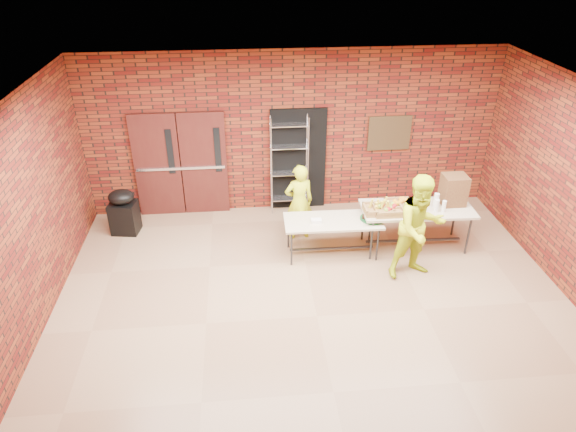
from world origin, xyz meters
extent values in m
cube|color=#8E6A4D|center=(0.00, 0.00, -0.02)|extent=(8.00, 7.00, 0.04)
cube|color=silver|center=(0.00, 0.00, 3.22)|extent=(8.00, 7.00, 0.04)
cube|color=maroon|center=(0.00, 3.52, 1.60)|extent=(8.00, 0.04, 3.20)
cube|color=maroon|center=(-4.02, 0.00, 1.60)|extent=(0.04, 7.00, 3.20)
cube|color=#441913|center=(-2.65, 3.44, 1.05)|extent=(0.88, 0.08, 2.10)
cube|color=#441913|center=(-1.75, 3.44, 1.05)|extent=(0.88, 0.08, 2.10)
cube|color=black|center=(-2.37, 3.39, 1.35)|extent=(0.12, 0.02, 0.90)
cube|color=black|center=(-1.47, 3.39, 1.35)|extent=(0.12, 0.02, 0.90)
cube|color=silver|center=(-2.20, 3.38, 1.00)|extent=(1.70, 0.04, 0.05)
cube|color=black|center=(0.10, 3.46, 1.05)|extent=(1.10, 0.06, 2.10)
cube|color=#402D19|center=(1.90, 3.45, 1.55)|extent=(0.85, 0.04, 0.70)
cube|color=tan|center=(0.50, 1.65, 0.67)|extent=(1.69, 0.73, 0.04)
cube|color=#313237|center=(0.50, 1.65, 0.11)|extent=(1.49, 0.07, 0.03)
cylinder|color=#313237|center=(-0.25, 1.93, 0.33)|extent=(0.03, 0.03, 0.65)
cylinder|color=#313237|center=(1.25, 1.93, 0.33)|extent=(0.03, 0.03, 0.65)
cylinder|color=#313237|center=(-0.25, 1.37, 0.33)|extent=(0.03, 0.03, 0.65)
cylinder|color=#313237|center=(1.25, 1.37, 0.33)|extent=(0.03, 0.03, 0.65)
cube|color=tan|center=(2.01, 1.74, 0.78)|extent=(1.98, 0.88, 0.04)
cube|color=#313237|center=(2.01, 1.74, 0.13)|extent=(1.73, 0.11, 0.03)
cylinder|color=#313237|center=(1.15, 2.07, 0.38)|extent=(0.04, 0.04, 0.76)
cylinder|color=#313237|center=(2.88, 2.07, 0.38)|extent=(0.04, 0.04, 0.76)
cylinder|color=#313237|center=(1.15, 1.42, 0.38)|extent=(0.04, 0.04, 0.76)
cylinder|color=#313237|center=(2.88, 1.42, 0.38)|extent=(0.04, 0.04, 0.76)
cube|color=#A77443|center=(1.28, 1.65, 0.84)|extent=(0.48, 0.38, 0.08)
cube|color=#A77443|center=(1.70, 1.78, 0.84)|extent=(0.47, 0.37, 0.07)
cube|color=#A77443|center=(1.45, 1.61, 0.84)|extent=(0.50, 0.39, 0.08)
cylinder|color=#144C23|center=(1.19, 1.62, 0.70)|extent=(0.44, 0.44, 0.02)
cube|color=white|center=(0.20, 1.60, 0.72)|extent=(0.18, 0.12, 0.06)
cube|color=brown|center=(2.66, 1.85, 1.07)|extent=(0.41, 0.37, 0.54)
cylinder|color=white|center=(2.28, 1.58, 0.92)|extent=(0.08, 0.08, 0.23)
cylinder|color=white|center=(2.41, 1.57, 0.91)|extent=(0.07, 0.07, 0.21)
cylinder|color=white|center=(2.33, 1.73, 0.93)|extent=(0.09, 0.09, 0.27)
cube|color=black|center=(-3.27, 2.77, 0.31)|extent=(0.54, 0.47, 0.62)
ellipsoid|color=black|center=(-3.27, 2.77, 0.75)|extent=(0.54, 0.48, 0.26)
imported|color=#C3D617|center=(-0.02, 2.28, 0.73)|extent=(0.58, 0.43, 1.46)
imported|color=#C3D617|center=(1.77, 0.92, 0.90)|extent=(1.00, 0.85, 1.81)
camera|label=1|loc=(-1.01, -5.87, 5.14)|focal=32.00mm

